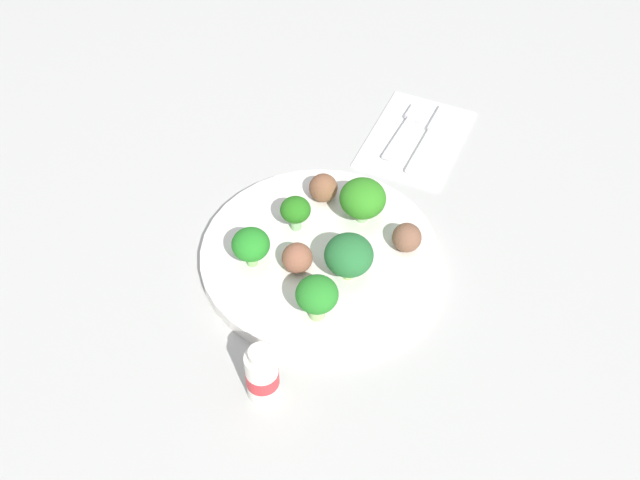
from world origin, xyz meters
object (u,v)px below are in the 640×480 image
broccoli_floret_back_left (317,296)px  broccoli_floret_mid_left (349,255)px  meatball_far_rim (297,258)px  yogurt_bottle (262,374)px  napkin (416,138)px  plate (320,256)px  knife (430,135)px  broccoli_floret_near_rim (295,211)px  broccoli_floret_far_rim (363,199)px  broccoli_floret_back_right (251,245)px  meatball_front_right (407,238)px  fork (406,128)px  meatball_mid_left (323,188)px

broccoli_floret_back_left → broccoli_floret_mid_left: broccoli_floret_mid_left is taller
meatball_far_rim → yogurt_bottle: 0.16m
napkin → yogurt_bottle: (-0.44, 0.02, 0.03)m
plate → knife: size_ratio=1.92×
broccoli_floret_near_rim → knife: (0.23, -0.10, -0.04)m
meatball_far_rim → plate: bearing=-23.2°
broccoli_floret_far_rim → broccoli_floret_near_rim: (-0.04, 0.07, -0.01)m
broccoli_floret_back_left → broccoli_floret_mid_left: 0.07m
napkin → broccoli_floret_mid_left: bearing=-178.9°
broccoli_floret_back_right → knife: size_ratio=0.35×
broccoli_floret_near_rim → broccoli_floret_back_right: broccoli_floret_back_right is taller
broccoli_floret_back_right → knife: broccoli_floret_back_right is taller
plate → napkin: (0.25, -0.04, -0.01)m
yogurt_bottle → meatball_front_right: bearing=-18.3°
meatball_front_right → fork: (0.21, 0.07, -0.03)m
plate → broccoli_floret_far_rim: bearing=-21.5°
broccoli_floret_mid_left → meatball_far_rim: 0.06m
broccoli_floret_back_right → broccoli_floret_mid_left: (0.02, -0.11, 0.00)m
meatball_mid_left → yogurt_bottle: (-0.27, -0.04, -0.00)m
broccoli_floret_back_left → broccoli_floret_near_rim: bearing=33.3°
broccoli_floret_back_right → knife: bearing=-21.8°
plate → broccoli_floret_back_left: bearing=-159.7°
broccoli_floret_back_left → knife: 0.35m
broccoli_floret_far_rim → meatball_mid_left: bearing=74.8°
broccoli_floret_back_right → fork: broccoli_floret_back_right is taller
plate → broccoli_floret_back_left: size_ratio=5.08×
meatball_far_rim → meatball_front_right: same height
broccoli_floret_back_right → meatball_mid_left: 0.13m
plate → broccoli_floret_back_left: broccoli_floret_back_left is taller
plate → broccoli_floret_mid_left: broccoli_floret_mid_left is taller
broccoli_floret_far_rim → napkin: broccoli_floret_far_rim is taller
plate → broccoli_floret_near_rim: broccoli_floret_near_rim is taller
broccoli_floret_back_right → fork: size_ratio=0.42×
broccoli_floret_back_left → meatball_mid_left: 0.18m
fork → yogurt_bottle: bearing=179.2°
napkin → broccoli_floret_far_rim: bearing=176.4°
meatball_far_rim → knife: 0.30m
napkin → yogurt_bottle: 0.44m
broccoli_floret_near_rim → broccoli_floret_back_right: 0.07m
broccoli_floret_far_rim → meatball_front_right: (-0.02, -0.06, -0.02)m
plate → meatball_far_rim: (-0.03, 0.01, 0.03)m
meatball_front_right → yogurt_bottle: 0.24m
broccoli_floret_back_left → fork: bearing=1.9°
broccoli_floret_back_left → meatball_far_rim: (0.05, 0.05, -0.02)m
napkin → fork: 0.02m
broccoli_floret_near_rim → fork: bearing=-14.8°
broccoli_floret_mid_left → yogurt_bottle: bearing=170.0°
broccoli_floret_near_rim → broccoli_floret_mid_left: bearing=-118.6°
broccoli_floret_back_right → yogurt_bottle: (-0.14, -0.08, -0.02)m
broccoli_floret_near_rim → knife: broccoli_floret_near_rim is taller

